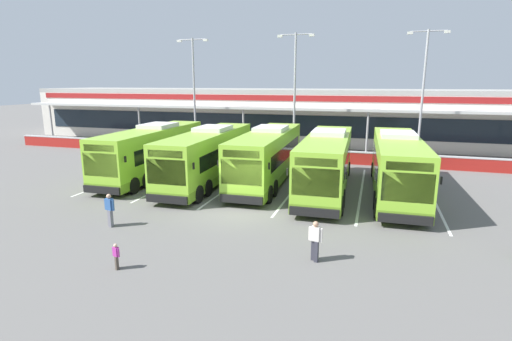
# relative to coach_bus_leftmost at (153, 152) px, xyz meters

# --- Properties ---
(ground_plane) EXTENTS (200.00, 200.00, 0.00)m
(ground_plane) POSITION_rel_coach_bus_leftmost_xyz_m (8.61, -5.84, -1.79)
(ground_plane) COLOR #605E5B
(terminal_building) EXTENTS (70.00, 13.00, 6.00)m
(terminal_building) POSITION_rel_coach_bus_leftmost_xyz_m (8.61, 21.06, 1.23)
(terminal_building) COLOR beige
(terminal_building) RESTS_ON ground
(red_barrier_wall) EXTENTS (60.00, 0.40, 1.10)m
(red_barrier_wall) POSITION_rel_coach_bus_leftmost_xyz_m (8.61, 8.66, -1.23)
(red_barrier_wall) COLOR maroon
(red_barrier_wall) RESTS_ON ground
(coach_bus_leftmost) EXTENTS (3.19, 12.22, 3.78)m
(coach_bus_leftmost) POSITION_rel_coach_bus_leftmost_xyz_m (0.00, 0.00, 0.00)
(coach_bus_leftmost) COLOR #8CC633
(coach_bus_leftmost) RESTS_ON ground
(coach_bus_left_centre) EXTENTS (3.19, 12.22, 3.78)m
(coach_bus_left_centre) POSITION_rel_coach_bus_leftmost_xyz_m (4.66, -0.54, 0.00)
(coach_bus_left_centre) COLOR #8CC633
(coach_bus_left_centre) RESTS_ON ground
(coach_bus_centre) EXTENTS (3.19, 12.22, 3.78)m
(coach_bus_centre) POSITION_rel_coach_bus_leftmost_xyz_m (8.55, 0.62, 0.00)
(coach_bus_centre) COLOR #8CC633
(coach_bus_centre) RESTS_ON ground
(coach_bus_right_centre) EXTENTS (3.19, 12.22, 3.78)m
(coach_bus_right_centre) POSITION_rel_coach_bus_leftmost_xyz_m (12.70, -0.36, 0.00)
(coach_bus_right_centre) COLOR #8CC633
(coach_bus_right_centre) RESTS_ON ground
(coach_bus_rightmost) EXTENTS (3.19, 12.22, 3.78)m
(coach_bus_rightmost) POSITION_rel_coach_bus_leftmost_xyz_m (16.92, -0.09, 0.00)
(coach_bus_rightmost) COLOR #8CC633
(coach_bus_rightmost) RESTS_ON ground
(bay_stripe_far_west) EXTENTS (0.14, 13.00, 0.01)m
(bay_stripe_far_west) POSITION_rel_coach_bus_leftmost_xyz_m (-1.89, 0.16, -1.78)
(bay_stripe_far_west) COLOR silver
(bay_stripe_far_west) RESTS_ON ground
(bay_stripe_west) EXTENTS (0.14, 13.00, 0.01)m
(bay_stripe_west) POSITION_rel_coach_bus_leftmost_xyz_m (2.31, 0.16, -1.78)
(bay_stripe_west) COLOR silver
(bay_stripe_west) RESTS_ON ground
(bay_stripe_mid_west) EXTENTS (0.14, 13.00, 0.01)m
(bay_stripe_mid_west) POSITION_rel_coach_bus_leftmost_xyz_m (6.51, 0.16, -1.78)
(bay_stripe_mid_west) COLOR silver
(bay_stripe_mid_west) RESTS_ON ground
(bay_stripe_centre) EXTENTS (0.14, 13.00, 0.01)m
(bay_stripe_centre) POSITION_rel_coach_bus_leftmost_xyz_m (10.71, 0.16, -1.78)
(bay_stripe_centre) COLOR silver
(bay_stripe_centre) RESTS_ON ground
(bay_stripe_mid_east) EXTENTS (0.14, 13.00, 0.01)m
(bay_stripe_mid_east) POSITION_rel_coach_bus_leftmost_xyz_m (14.91, 0.16, -1.78)
(bay_stripe_mid_east) COLOR silver
(bay_stripe_mid_east) RESTS_ON ground
(bay_stripe_east) EXTENTS (0.14, 13.00, 0.01)m
(bay_stripe_east) POSITION_rel_coach_bus_leftmost_xyz_m (19.11, 0.16, -1.78)
(bay_stripe_east) COLOR silver
(bay_stripe_east) RESTS_ON ground
(pedestrian_in_dark_coat) EXTENTS (0.54, 0.34, 1.62)m
(pedestrian_in_dark_coat) POSITION_rel_coach_bus_leftmost_xyz_m (3.60, -9.79, -0.91)
(pedestrian_in_dark_coat) COLOR slate
(pedestrian_in_dark_coat) RESTS_ON ground
(pedestrian_child) EXTENTS (0.33, 0.23, 1.00)m
(pedestrian_child) POSITION_rel_coach_bus_leftmost_xyz_m (6.64, -13.46, -1.24)
(pedestrian_child) COLOR #4C4238
(pedestrian_child) RESTS_ON ground
(pedestrian_near_bin) EXTENTS (0.54, 0.34, 1.62)m
(pedestrian_near_bin) POSITION_rel_coach_bus_leftmost_xyz_m (13.57, -10.61, -0.91)
(pedestrian_near_bin) COLOR #33333D
(pedestrian_near_bin) RESTS_ON ground
(lamp_post_west) EXTENTS (3.24, 0.28, 11.00)m
(lamp_post_west) POSITION_rel_coach_bus_leftmost_xyz_m (-2.08, 11.45, 4.50)
(lamp_post_west) COLOR #9E9EA3
(lamp_post_west) RESTS_ON ground
(lamp_post_centre) EXTENTS (3.24, 0.28, 11.00)m
(lamp_post_centre) POSITION_rel_coach_bus_leftmost_xyz_m (8.37, 10.36, 4.50)
(lamp_post_centre) COLOR #9E9EA3
(lamp_post_centre) RESTS_ON ground
(lamp_post_east) EXTENTS (3.24, 0.28, 11.00)m
(lamp_post_east) POSITION_rel_coach_bus_leftmost_xyz_m (19.13, 11.26, 4.50)
(lamp_post_east) COLOR #9E9EA3
(lamp_post_east) RESTS_ON ground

